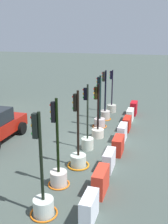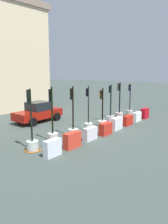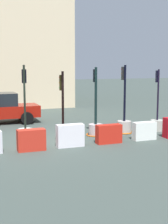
{
  "view_description": "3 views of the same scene",
  "coord_description": "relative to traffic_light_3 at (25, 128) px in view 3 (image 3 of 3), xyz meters",
  "views": [
    {
      "loc": [
        -12.21,
        -3.05,
        5.51
      ],
      "look_at": [
        0.77,
        0.81,
        1.42
      ],
      "focal_mm": 42.12,
      "sensor_mm": 36.0,
      "label": 1
    },
    {
      "loc": [
        -13.16,
        -9.2,
        4.39
      ],
      "look_at": [
        -0.83,
        0.51,
        1.35
      ],
      "focal_mm": 35.54,
      "sensor_mm": 36.0,
      "label": 2
    },
    {
      "loc": [
        -3.32,
        -13.43,
        3.21
      ],
      "look_at": [
        1.94,
        0.23,
        1.14
      ],
      "focal_mm": 52.51,
      "sensor_mm": 36.0,
      "label": 3
    }
  ],
  "objects": [
    {
      "name": "car_red_compact",
      "position": [
        -0.41,
        5.01,
        0.23
      ],
      "size": [
        4.21,
        2.08,
        1.7
      ],
      "color": "maroon",
      "rests_on": "ground_plane"
    },
    {
      "name": "construction_barrier_3",
      "position": [
        -0.08,
        -1.54,
        -0.18
      ],
      "size": [
        1.06,
        0.45,
        0.82
      ],
      "color": "red",
      "rests_on": "ground_plane"
    },
    {
      "name": "construction_barrier_6",
      "position": [
        4.91,
        -1.48,
        -0.2
      ],
      "size": [
        1.03,
        0.39,
        0.78
      ],
      "color": "white",
      "rests_on": "ground_plane"
    },
    {
      "name": "traffic_light_3",
      "position": [
        0.0,
        0.0,
        0.0
      ],
      "size": [
        0.6,
        0.6,
        3.25
      ],
      "color": "silver",
      "rests_on": "ground_plane"
    },
    {
      "name": "traffic_light_4",
      "position": [
        1.63,
        -0.12,
        -0.03
      ],
      "size": [
        0.66,
        0.66,
        2.98
      ],
      "color": "beige",
      "rests_on": "ground_plane"
    },
    {
      "name": "traffic_light_5",
      "position": [
        3.31,
        0.17,
        -0.07
      ],
      "size": [
        0.89,
        0.89,
        3.15
      ],
      "color": "#B8A7A8",
      "rests_on": "ground_plane"
    },
    {
      "name": "construction_barrier_4",
      "position": [
        1.5,
        -1.49,
        -0.14
      ],
      "size": [
        1.1,
        0.39,
        0.9
      ],
      "color": "white",
      "rests_on": "ground_plane"
    },
    {
      "name": "traffic_light_7",
      "position": [
        6.59,
        0.06,
        -0.1
      ],
      "size": [
        0.65,
        0.65,
        3.04
      ],
      "color": "#AEB0A3",
      "rests_on": "ground_plane"
    },
    {
      "name": "traffic_light_6",
      "position": [
        4.8,
        0.17,
        -0.06
      ],
      "size": [
        0.83,
        0.83,
        3.25
      ],
      "color": "#B4ABA3",
      "rests_on": "ground_plane"
    },
    {
      "name": "ground_plane",
      "position": [
        0.74,
        -0.19,
        -0.59
      ],
      "size": [
        120.0,
        120.0,
        0.0
      ],
      "primitive_type": "plane",
      "color": "#3F4B45"
    },
    {
      "name": "construction_barrier_5",
      "position": [
        3.19,
        -1.51,
        -0.2
      ],
      "size": [
        1.08,
        0.4,
        0.78
      ],
      "color": "red",
      "rests_on": "ground_plane"
    }
  ]
}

